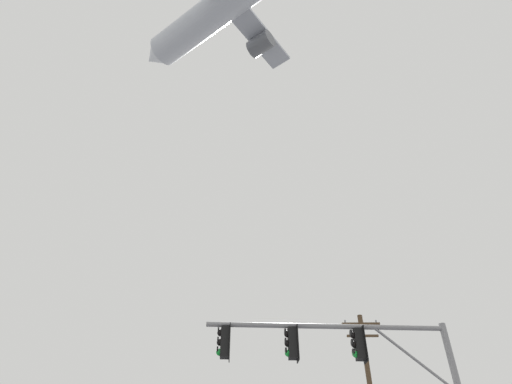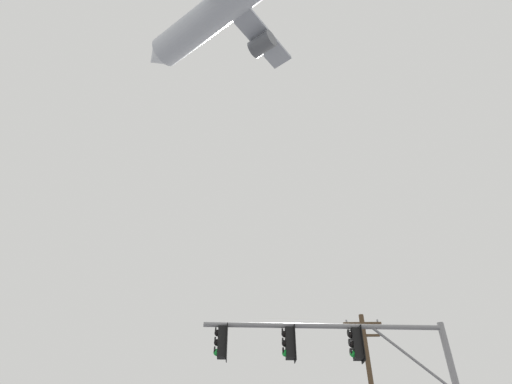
{
  "view_description": "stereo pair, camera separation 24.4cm",
  "coord_description": "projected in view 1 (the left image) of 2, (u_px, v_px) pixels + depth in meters",
  "views": [
    {
      "loc": [
        0.64,
        -5.07,
        1.31
      ],
      "look_at": [
        0.33,
        14.41,
        15.5
      ],
      "focal_mm": 29.77,
      "sensor_mm": 36.0,
      "label": 1
    },
    {
      "loc": [
        0.88,
        -5.07,
        1.31
      ],
      "look_at": [
        0.33,
        14.41,
        15.5
      ],
      "focal_mm": 29.77,
      "sensor_mm": 36.0,
      "label": 2
    }
  ],
  "objects": [
    {
      "name": "signal_pole_near",
      "position": [
        353.0,
        364.0,
        12.35
      ],
      "size": [
        7.39,
        0.8,
        5.76
      ],
      "color": "gray",
      "rests_on": "ground"
    },
    {
      "name": "airplane",
      "position": [
        227.0,
        4.0,
        53.02
      ],
      "size": [
        25.51,
        20.37,
        7.9
      ],
      "color": "#B7BCC6"
    }
  ]
}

